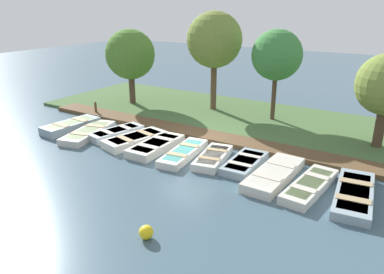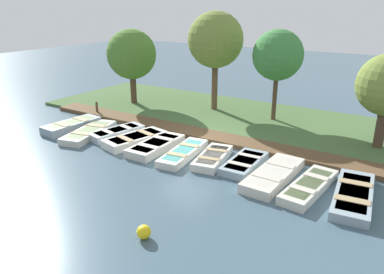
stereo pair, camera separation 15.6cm
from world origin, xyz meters
The scene contains 19 objects.
ground_plane centered at (0.00, 0.00, 0.00)m, with size 80.00×80.00×0.00m, color #425B6B.
shore_bank centered at (-5.00, 0.00, 0.08)m, with size 8.00×24.00×0.16m.
dock_walkway centered at (-1.30, 0.00, 0.11)m, with size 1.31×20.22×0.21m.
rowboat_0 centered at (1.47, -6.47, 0.22)m, with size 3.15×1.36×0.44m.
rowboat_1 centered at (1.65, -4.97, 0.17)m, with size 3.64×1.96×0.35m.
rowboat_2 centered at (0.97, -3.71, 0.19)m, with size 2.94×1.58×0.39m.
rowboat_3 centered at (1.23, -2.25, 0.20)m, with size 3.28×1.92×0.41m.
rowboat_4 centered at (1.35, -0.94, 0.19)m, with size 3.12×1.31×0.38m.
rowboat_5 centered at (1.33, 0.56, 0.16)m, with size 3.33×1.37×0.33m.
rowboat_6 centered at (1.11, 1.92, 0.17)m, with size 2.79×1.50×0.35m.
rowboat_7 centered at (0.92, 3.29, 0.16)m, with size 2.68×1.22×0.33m.
rowboat_8 centered at (1.35, 4.71, 0.19)m, with size 3.59×1.29×0.39m.
rowboat_9 centered at (1.54, 6.11, 0.17)m, with size 3.38×1.27×0.35m.
rowboat_10 centered at (1.35, 7.56, 0.17)m, with size 3.71×1.57×0.34m.
mooring_post_near centered at (-1.16, -7.34, 0.42)m, with size 0.14×0.14×0.83m.
buoy centered at (6.94, 3.03, 0.21)m, with size 0.41×0.41×0.41m.
park_tree_far_left centered at (-4.16, -7.06, 3.26)m, with size 3.12×3.12×4.84m.
park_tree_left centered at (-5.67, -1.89, 4.27)m, with size 3.25×3.25×5.93m.
park_tree_center centered at (-5.57, 1.98, 3.69)m, with size 2.71×2.71×5.06m.
Camera 1 is at (13.88, 8.96, 6.30)m, focal length 35.00 mm.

